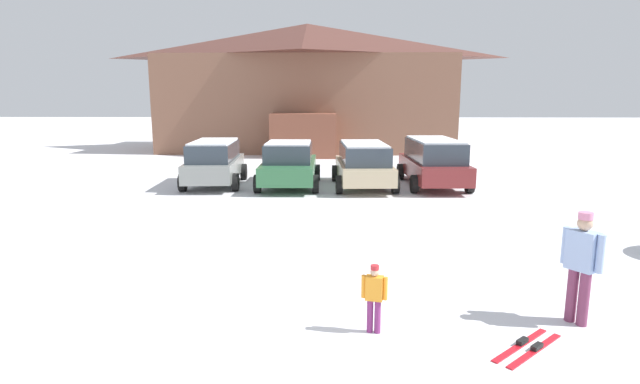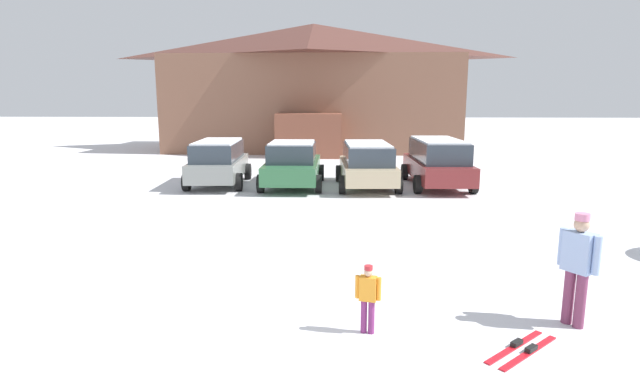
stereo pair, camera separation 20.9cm
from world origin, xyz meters
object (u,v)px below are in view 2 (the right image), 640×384
at_px(parked_maroon_van, 437,161).
at_px(skier_child_in_orange_jacket, 368,295).
at_px(parked_grey_wagon, 218,161).
at_px(parked_green_coupe, 293,164).
at_px(ski_lodge, 314,87).
at_px(parked_beige_suv, 367,163).
at_px(skier_adult_in_blue_parka, 578,263).
at_px(pair_of_skis, 522,348).

xyz_separation_m(parked_maroon_van, skier_child_in_orange_jacket, (-3.18, -11.95, -0.39)).
xyz_separation_m(parked_grey_wagon, parked_green_coupe, (2.82, -0.22, -0.06)).
relative_size(ski_lodge, parked_grey_wagon, 4.30).
bearing_deg(ski_lodge, parked_beige_suv, -79.21).
bearing_deg(parked_green_coupe, skier_child_in_orange_jacket, -79.45).
xyz_separation_m(parked_grey_wagon, parked_beige_suv, (5.56, -0.29, -0.02)).
xyz_separation_m(parked_grey_wagon, skier_adult_in_blue_parka, (7.99, -11.54, 0.04)).
distance_m(parked_beige_suv, skier_adult_in_blue_parka, 11.51).
height_order(parked_grey_wagon, parked_beige_suv, parked_grey_wagon).
bearing_deg(parked_maroon_van, skier_adult_in_blue_parka, -90.92).
distance_m(parked_beige_suv, parked_maroon_van, 2.63).
distance_m(parked_grey_wagon, pair_of_skis, 14.20).
xyz_separation_m(ski_lodge, skier_adult_in_blue_parka, (5.17, -25.66, -3.01)).
bearing_deg(skier_adult_in_blue_parka, parked_maroon_van, 89.08).
xyz_separation_m(skier_child_in_orange_jacket, pair_of_skis, (2.01, -0.41, -0.54)).
distance_m(parked_beige_suv, skier_child_in_orange_jacket, 11.64).
height_order(parked_grey_wagon, pair_of_skis, parked_grey_wagon).
xyz_separation_m(parked_beige_suv, parked_maroon_van, (2.61, 0.33, 0.06)).
height_order(parked_beige_suv, skier_child_in_orange_jacket, parked_beige_suv).
height_order(parked_green_coupe, skier_child_in_orange_jacket, parked_green_coupe).
bearing_deg(ski_lodge, parked_maroon_van, -69.16).
distance_m(skier_adult_in_blue_parka, pair_of_skis, 1.56).
height_order(ski_lodge, skier_child_in_orange_jacket, ski_lodge).
xyz_separation_m(ski_lodge, parked_maroon_van, (5.36, -14.08, -3.01)).
bearing_deg(ski_lodge, parked_grey_wagon, -101.29).
xyz_separation_m(parked_green_coupe, parked_beige_suv, (2.74, -0.07, 0.05)).
bearing_deg(skier_adult_in_blue_parka, skier_child_in_orange_jacket, -172.95).
height_order(parked_maroon_van, skier_adult_in_blue_parka, parked_maroon_van).
bearing_deg(parked_grey_wagon, ski_lodge, 78.71).
relative_size(parked_grey_wagon, parked_beige_suv, 0.97).
height_order(parked_grey_wagon, skier_child_in_orange_jacket, parked_grey_wagon).
height_order(ski_lodge, parked_grey_wagon, ski_lodge).
bearing_deg(skier_child_in_orange_jacket, pair_of_skis, -11.53).
bearing_deg(skier_adult_in_blue_parka, pair_of_skis, -141.62).
height_order(parked_maroon_van, skier_child_in_orange_jacket, parked_maroon_van).
distance_m(parked_beige_suv, pair_of_skis, 12.15).
distance_m(parked_grey_wagon, parked_green_coupe, 2.83).
bearing_deg(skier_adult_in_blue_parka, parked_green_coupe, 114.53).
bearing_deg(ski_lodge, pair_of_skis, -81.00).
height_order(ski_lodge, parked_green_coupe, ski_lodge).
bearing_deg(ski_lodge, skier_child_in_orange_jacket, -85.21).
relative_size(parked_green_coupe, pair_of_skis, 3.71).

